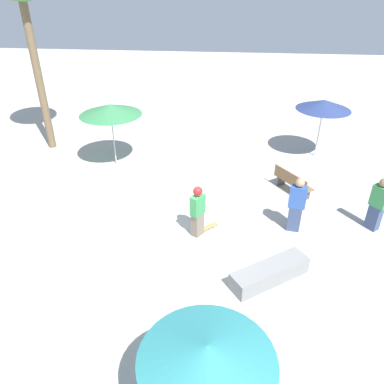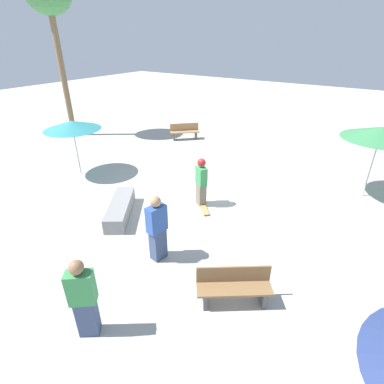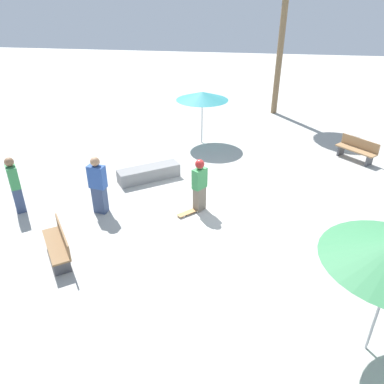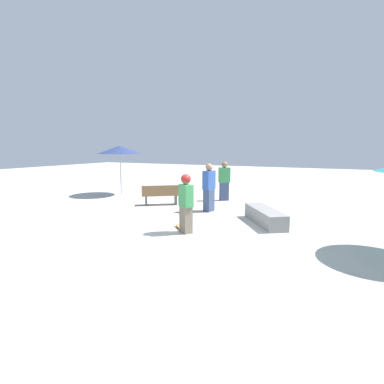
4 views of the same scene
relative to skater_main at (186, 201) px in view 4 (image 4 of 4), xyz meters
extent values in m
plane|color=#B2AFA8|center=(0.43, -0.33, -0.91)|extent=(60.00, 60.00, 0.00)
cube|color=#726656|center=(0.00, 0.00, -0.53)|extent=(0.43, 0.40, 0.76)
cube|color=#388C4C|center=(0.00, 0.00, 0.17)|extent=(0.51, 0.46, 0.63)
sphere|color=#8C6647|center=(0.00, 0.00, 0.61)|extent=(0.25, 0.25, 0.25)
sphere|color=maroon|center=(0.00, 0.00, 0.64)|extent=(0.28, 0.28, 0.28)
cube|color=#B7844C|center=(-0.30, 0.27, -0.85)|extent=(0.70, 0.71, 0.02)
cylinder|color=silver|center=(-0.53, 0.39, -0.88)|extent=(0.06, 0.06, 0.05)
cylinder|color=silver|center=(-0.41, 0.51, -0.88)|extent=(0.06, 0.06, 0.05)
cylinder|color=silver|center=(-0.18, 0.04, -0.88)|extent=(0.06, 0.06, 0.05)
cylinder|color=silver|center=(-0.06, 0.16, -0.88)|extent=(0.06, 0.06, 0.05)
cube|color=gray|center=(1.78, 2.04, -0.67)|extent=(1.75, 2.15, 0.47)
cube|color=#47474C|center=(-3.39, 2.87, -0.71)|extent=(0.30, 0.37, 0.40)
cube|color=#47474C|center=(-2.37, 3.60, -0.71)|extent=(0.30, 0.37, 0.40)
cube|color=olive|center=(-2.88, 3.24, -0.48)|extent=(1.55, 1.29, 0.05)
cube|color=olive|center=(-2.76, 3.08, -0.26)|extent=(1.32, 0.97, 0.40)
cylinder|color=#B7B7BC|center=(-6.15, 4.63, 0.27)|extent=(0.05, 0.05, 2.35)
cone|color=navy|center=(-6.15, 4.63, 1.38)|extent=(2.22, 2.22, 0.40)
cube|color=#38476B|center=(-0.86, 5.43, -0.50)|extent=(0.46, 0.45, 0.83)
cube|color=#388C4C|center=(-0.86, 5.43, 0.26)|extent=(0.55, 0.51, 0.68)
sphere|color=#8C6647|center=(-0.86, 5.43, 0.73)|extent=(0.27, 0.27, 0.27)
cube|color=#38476B|center=(-0.56, 2.96, -0.49)|extent=(0.34, 0.43, 0.84)
cube|color=#2D519E|center=(-0.56, 2.96, 0.29)|extent=(0.36, 0.54, 0.70)
sphere|color=tan|center=(-0.56, 2.96, 0.77)|extent=(0.28, 0.28, 0.28)
camera|label=1|loc=(9.21, 0.74, 6.13)|focal=35.00mm
camera|label=2|loc=(-4.72, 7.60, 4.29)|focal=28.00mm
camera|label=3|loc=(-9.81, -1.21, 5.22)|focal=35.00mm
camera|label=4|loc=(3.83, -7.34, 1.52)|focal=28.00mm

